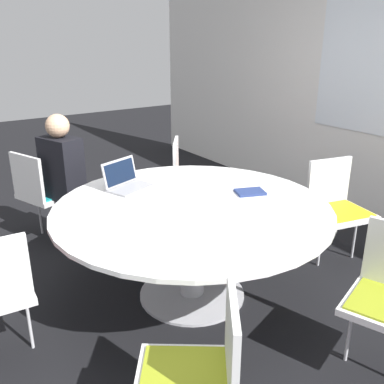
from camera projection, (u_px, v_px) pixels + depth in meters
ground_plane at (192, 294)px, 3.22m from camera, size 16.00×16.00×0.00m
conference_table at (192, 222)px, 3.01m from camera, size 1.93×1.93×0.72m
chair_0 at (41, 189)px, 3.88m from camera, size 0.56×0.54×0.87m
chair_2 at (200, 370)px, 1.79m from camera, size 0.60×0.60×0.87m
chair_4 at (337, 203)px, 3.56m from camera, size 0.51×0.52×0.87m
chair_5 at (189, 174)px, 4.29m from camera, size 0.60×0.60×0.87m
person_0 at (64, 171)px, 3.74m from camera, size 0.41×0.34×1.22m
laptop at (126, 181)px, 3.29m from camera, size 0.34×0.39×0.21m
spiral_notebook at (250, 192)px, 3.19m from camera, size 0.22×0.25×0.02m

